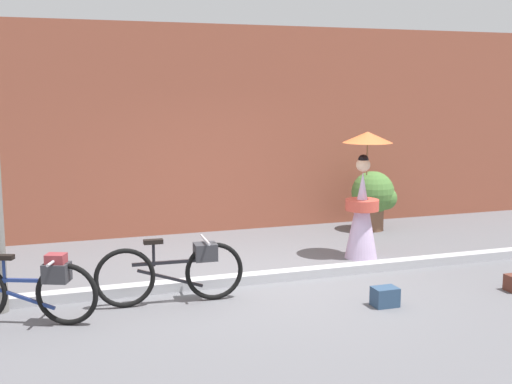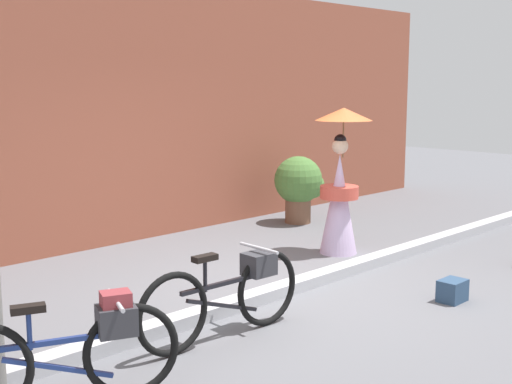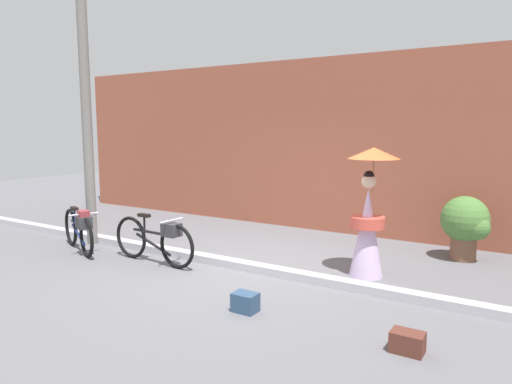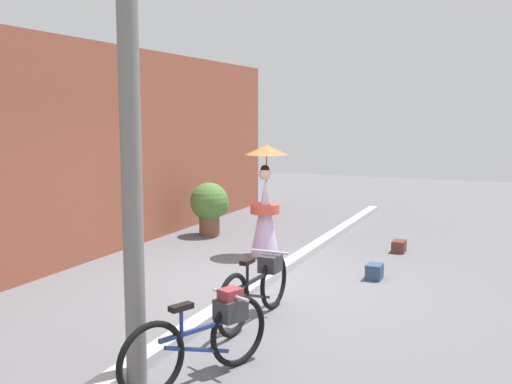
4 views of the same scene
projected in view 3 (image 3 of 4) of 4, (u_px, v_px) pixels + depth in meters
The scene contains 10 objects.
ground_plane at pixel (244, 269), 7.04m from camera, with size 30.00×30.00×0.00m, color slate.
building_wall at pixel (332, 146), 9.58m from camera, with size 14.00×0.40×3.55m, color brown.
sidewalk_curb at pixel (244, 265), 7.03m from camera, with size 14.00×0.20×0.12m, color #B2B2B7.
bicycle_near_officer at pixel (156, 239), 7.28m from camera, with size 1.74×0.48×0.78m.
bicycle_far_side at pixel (79, 229), 7.96m from camera, with size 1.55×0.72×0.77m.
person_with_parasol at pixel (368, 215), 6.61m from camera, with size 0.72×0.72×1.86m.
potted_plant_by_door at pixel (466, 223), 7.44m from camera, with size 0.77×0.75×1.05m.
backpack_on_pavement at pixel (245, 302), 5.40m from camera, with size 0.28×0.22×0.22m.
backpack_spare at pixel (407, 342), 4.41m from camera, with size 0.31×0.21×0.20m.
utility_pole at pixel (86, 113), 8.30m from camera, with size 0.18×0.18×4.80m, color slate.
Camera 3 is at (3.75, -5.69, 2.12)m, focal length 32.50 mm.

